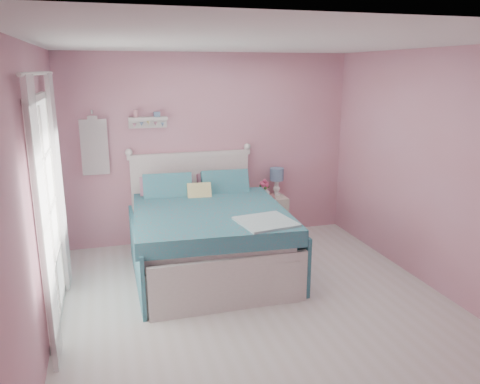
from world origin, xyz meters
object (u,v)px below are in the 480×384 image
table_lamp (277,176)px  teacup (272,196)px  vase (265,192)px  bed (207,236)px  nightstand (271,216)px

table_lamp → teacup: size_ratio=4.22×
table_lamp → vase: table_lamp is taller
vase → teacup: (0.07, -0.12, -0.04)m
teacup → vase: bearing=119.3°
vase → teacup: size_ratio=1.72×
bed → vase: bearing=43.9°
table_lamp → teacup: table_lamp is taller
nightstand → table_lamp: (0.11, 0.09, 0.57)m
table_lamp → bed: bearing=-142.4°
bed → table_lamp: (1.25, 0.96, 0.45)m
bed → nightstand: size_ratio=3.75×
bed → teacup: 1.35m
table_lamp → vase: size_ratio=2.45×
bed → nightstand: bed is taller
bed → teacup: bed is taller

